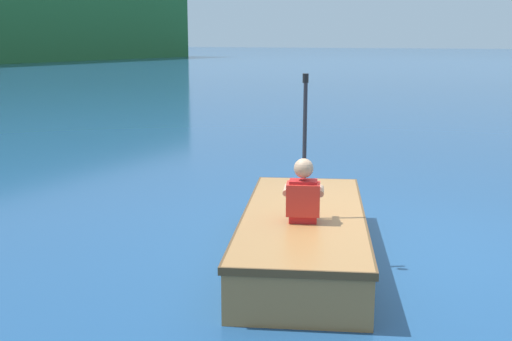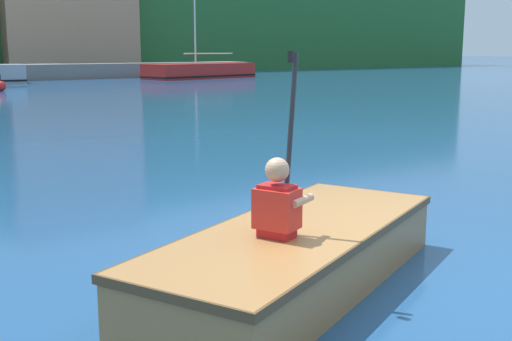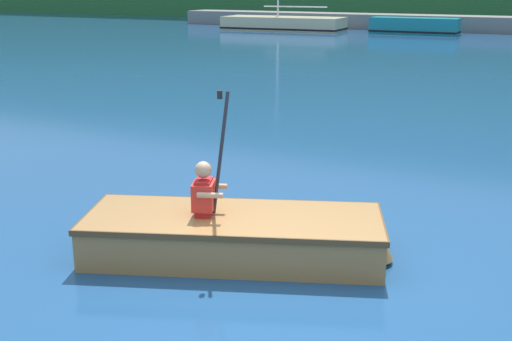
{
  "view_description": "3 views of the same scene",
  "coord_description": "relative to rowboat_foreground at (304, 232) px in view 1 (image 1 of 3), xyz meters",
  "views": [
    {
      "loc": [
        -5.89,
        -1.8,
        2.01
      ],
      "look_at": [
        -0.64,
        0.99,
        0.8
      ],
      "focal_mm": 45.0,
      "sensor_mm": 36.0,
      "label": 1
    },
    {
      "loc": [
        -3.62,
        -2.99,
        1.74
      ],
      "look_at": [
        -0.64,
        0.99,
        0.8
      ],
      "focal_mm": 45.0,
      "sensor_mm": 36.0,
      "label": 2
    },
    {
      "loc": [
        2.4,
        -4.83,
        2.72
      ],
      "look_at": [
        -0.64,
        0.99,
        0.8
      ],
      "focal_mm": 45.0,
      "sensor_mm": 36.0,
      "label": 3
    }
  ],
  "objects": [
    {
      "name": "person_paddler",
      "position": [
        -0.31,
        -0.13,
        0.45
      ],
      "size": [
        0.42,
        0.43,
        1.28
      ],
      "color": "red",
      "rests_on": "rowboat_foreground"
    },
    {
      "name": "ground_plane",
      "position": [
        0.6,
        -0.51,
        -0.25
      ],
      "size": [
        300.0,
        300.0,
        0.0
      ],
      "primitive_type": "plane",
      "color": "navy"
    },
    {
      "name": "rowboat_foreground",
      "position": [
        0.0,
        0.0,
        0.0
      ],
      "size": [
        3.23,
        2.17,
        0.45
      ],
      "color": "#A3703D",
      "rests_on": "ground"
    }
  ]
}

